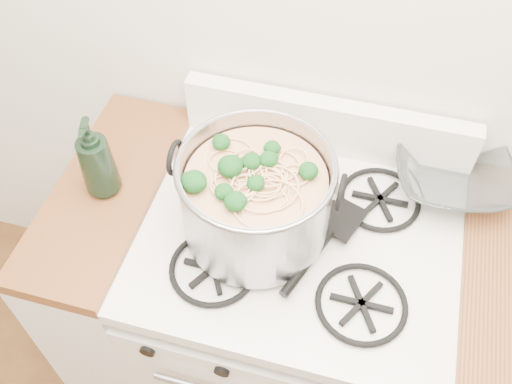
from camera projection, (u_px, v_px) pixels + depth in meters
name	position (u px, v px, depth m)	size (l,w,h in m)	color
gas_range	(291.00, 322.00, 1.73)	(0.76, 0.66, 0.92)	white
counter_left	(136.00, 278.00, 1.80)	(0.25, 0.65, 0.92)	silver
stock_pot	(256.00, 199.00, 1.27)	(0.38, 0.35, 0.23)	#919299
spatula	(342.00, 217.00, 1.36)	(0.29, 0.31, 0.02)	black
glass_bowl	(450.00, 179.00, 1.43)	(0.12, 0.12, 0.03)	white
bottle	(95.00, 158.00, 1.34)	(0.09, 0.09, 0.23)	black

